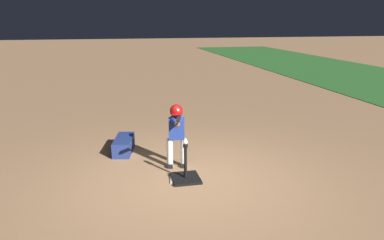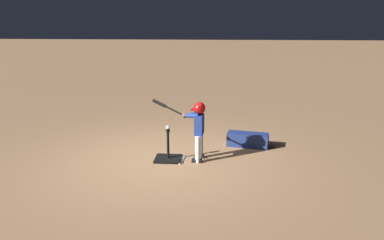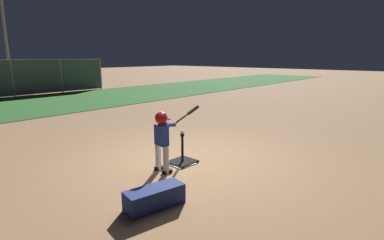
% 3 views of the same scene
% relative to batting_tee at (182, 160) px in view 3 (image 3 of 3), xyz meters
% --- Properties ---
extents(ground_plane, '(90.00, 90.00, 0.00)m').
position_rel_batting_tee_xyz_m(ground_plane, '(0.15, 0.02, -0.07)').
color(ground_plane, '#99704C').
extents(grass_outfield_strip, '(56.00, 6.44, 0.02)m').
position_rel_batting_tee_xyz_m(grass_outfield_strip, '(0.15, 9.86, -0.06)').
color(grass_outfield_strip, '#286026').
rests_on(grass_outfield_strip, ground_plane).
extents(home_plate, '(0.50, 0.50, 0.02)m').
position_rel_batting_tee_xyz_m(home_plate, '(-0.06, -0.02, -0.06)').
color(home_plate, white).
rests_on(home_plate, ground_plane).
extents(batting_tee, '(0.50, 0.45, 0.60)m').
position_rel_batting_tee_xyz_m(batting_tee, '(0.00, 0.00, 0.00)').
color(batting_tee, black).
rests_on(batting_tee, ground_plane).
extents(batter_child, '(1.00, 0.36, 1.14)m').
position_rel_batting_tee_xyz_m(batter_child, '(-0.54, -0.04, 0.64)').
color(batter_child, silver).
rests_on(batter_child, ground_plane).
extents(baseball, '(0.07, 0.07, 0.07)m').
position_rel_batting_tee_xyz_m(baseball, '(0.00, -0.00, 0.57)').
color(baseball, white).
rests_on(baseball, batting_tee).
extents(bleachers_center, '(3.99, 2.57, 1.31)m').
position_rel_batting_tee_xyz_m(bleachers_center, '(1.89, 15.14, 0.58)').
color(bleachers_center, '#93969E').
rests_on(bleachers_center, ground_plane).
extents(equipment_bag, '(0.89, 0.48, 0.28)m').
position_rel_batting_tee_xyz_m(equipment_bag, '(-1.54, -0.91, 0.07)').
color(equipment_bag, navy).
rests_on(equipment_bag, ground_plane).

